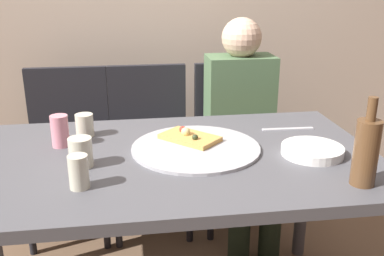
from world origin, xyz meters
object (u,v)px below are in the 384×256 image
(wine_glass, at_px, (85,125))
(chair_left, at_px, (68,141))
(guest_in_sweater, at_px, (243,120))
(dining_table, at_px, (158,175))
(pizza_slice_last, at_px, (189,137))
(tumbler_near, at_px, (79,172))
(soda_can, at_px, (60,131))
(wine_bottle, at_px, (366,151))
(table_knife, at_px, (288,129))
(tumbler_far, at_px, (81,152))
(chair_right, at_px, (235,133))
(pizza_tray, at_px, (196,148))
(plate_stack, at_px, (312,150))
(chair_middle, at_px, (149,137))

(wine_glass, height_order, chair_left, chair_left)
(wine_glass, height_order, guest_in_sweater, guest_in_sweater)
(dining_table, bearing_deg, pizza_slice_last, 40.62)
(tumbler_near, distance_m, soda_can, 0.38)
(soda_can, relative_size, guest_in_sweater, 0.10)
(soda_can, bearing_deg, wine_glass, 50.94)
(dining_table, relative_size, wine_glass, 17.41)
(wine_bottle, height_order, table_knife, wine_bottle)
(tumbler_far, bearing_deg, soda_can, 114.95)
(wine_bottle, distance_m, chair_left, 1.61)
(tumbler_far, xyz_separation_m, chair_right, (0.76, 0.90, -0.29))
(tumbler_near, xyz_separation_m, chair_right, (0.75, 1.06, -0.29))
(pizza_tray, relative_size, plate_stack, 2.16)
(pizza_tray, height_order, soda_can, soda_can)
(dining_table, relative_size, tumbler_near, 15.08)
(pizza_slice_last, relative_size, tumbler_far, 2.41)
(wine_bottle, relative_size, table_knife, 1.28)
(pizza_slice_last, bearing_deg, chair_left, 127.97)
(dining_table, height_order, pizza_slice_last, pizza_slice_last)
(pizza_tray, xyz_separation_m, wine_bottle, (0.47, -0.36, 0.10))
(soda_can, bearing_deg, tumbler_near, -74.10)
(chair_middle, bearing_deg, pizza_tray, 99.95)
(pizza_tray, height_order, chair_left, chair_left)
(pizza_tray, relative_size, chair_middle, 0.54)
(plate_stack, relative_size, table_knife, 1.02)
(wine_bottle, bearing_deg, pizza_tray, 142.47)
(dining_table, height_order, chair_left, chair_left)
(tumbler_far, xyz_separation_m, wine_glass, (-0.01, 0.30, -0.01))
(pizza_tray, relative_size, wine_bottle, 1.72)
(tumbler_near, bearing_deg, pizza_slice_last, 40.83)
(pizza_tray, bearing_deg, chair_left, 126.05)
(wine_glass, distance_m, plate_stack, 0.89)
(chair_right, bearing_deg, chair_left, 0.00)
(tumbler_far, height_order, chair_left, chair_left)
(pizza_slice_last, distance_m, chair_right, 0.86)
(dining_table, relative_size, plate_stack, 7.18)
(table_knife, relative_size, chair_left, 0.24)
(wine_bottle, bearing_deg, chair_middle, 117.69)
(pizza_tray, distance_m, wine_glass, 0.47)
(plate_stack, bearing_deg, wine_bottle, -76.76)
(dining_table, relative_size, chair_left, 1.78)
(table_knife, xyz_separation_m, chair_left, (-1.00, 0.64, -0.24))
(pizza_slice_last, xyz_separation_m, guest_in_sweater, (0.37, 0.58, -0.14))
(table_knife, bearing_deg, chair_right, -82.19)
(chair_left, bearing_deg, dining_table, 117.32)
(dining_table, height_order, wine_bottle, wine_bottle)
(pizza_slice_last, distance_m, chair_left, 0.96)
(dining_table, bearing_deg, chair_right, 59.19)
(wine_bottle, height_order, wine_glass, wine_bottle)
(pizza_tray, height_order, wine_bottle, wine_bottle)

